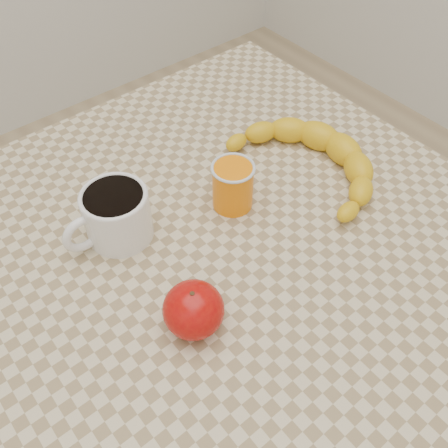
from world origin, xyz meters
TOP-DOWN VIEW (x-y plane):
  - ground at (0.00, 0.00)m, footprint 3.00×3.00m
  - table at (0.00, 0.00)m, footprint 0.80×0.80m
  - coffee_mug at (-0.12, 0.10)m, footprint 0.13×0.10m
  - orange_juice_glass at (0.05, 0.04)m, footprint 0.07×0.07m
  - apple at (-0.13, -0.10)m, footprint 0.08×0.08m
  - banana at (0.19, 0.01)m, footprint 0.25×0.33m

SIDE VIEW (x-z plane):
  - ground at x=0.00m, z-range 0.00..0.00m
  - table at x=0.00m, z-range 0.29..1.04m
  - banana at x=0.19m, z-range 0.75..0.80m
  - apple at x=-0.13m, z-range 0.75..0.82m
  - orange_juice_glass at x=0.05m, z-range 0.75..0.83m
  - coffee_mug at x=-0.12m, z-range 0.75..0.84m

